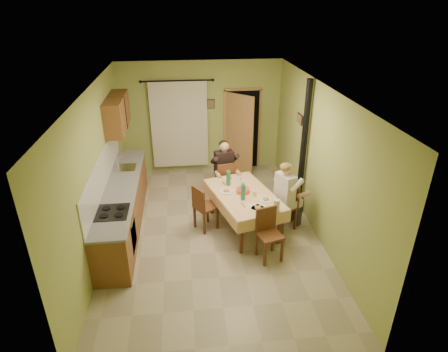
{
  "coord_description": "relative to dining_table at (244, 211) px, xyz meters",
  "views": [
    {
      "loc": [
        -0.46,
        -6.11,
        4.19
      ],
      "look_at": [
        0.25,
        0.1,
        1.15
      ],
      "focal_mm": 30.0,
      "sensor_mm": 36.0,
      "label": 1
    }
  ],
  "objects": [
    {
      "name": "floor",
      "position": [
        -0.63,
        -0.09,
        -0.38
      ],
      "size": [
        4.0,
        6.0,
        0.01
      ],
      "primitive_type": "cube",
      "color": "tan",
      "rests_on": "ground"
    },
    {
      "name": "room_shell",
      "position": [
        -0.63,
        -0.09,
        1.44
      ],
      "size": [
        4.04,
        6.04,
        2.82
      ],
      "color": "#A6B45C",
      "rests_on": "ground"
    },
    {
      "name": "kitchen_run",
      "position": [
        -2.34,
        0.31,
        0.1
      ],
      "size": [
        0.64,
        3.64,
        1.56
      ],
      "color": "brown",
      "rests_on": "ground"
    },
    {
      "name": "upper_cabinets",
      "position": [
        -2.45,
        1.61,
        1.57
      ],
      "size": [
        0.35,
        1.4,
        0.7
      ],
      "primitive_type": "cube",
      "color": "brown",
      "rests_on": "room_shell"
    },
    {
      "name": "curtain",
      "position": [
        -1.18,
        2.81,
        0.88
      ],
      "size": [
        1.7,
        0.07,
        2.22
      ],
      "color": "black",
      "rests_on": "ground"
    },
    {
      "name": "doorway",
      "position": [
        0.36,
        2.74,
        0.67
      ],
      "size": [
        0.96,
        0.62,
        2.15
      ],
      "color": "black",
      "rests_on": "ground"
    },
    {
      "name": "dining_table",
      "position": [
        0.0,
        0.0,
        0.0
      ],
      "size": [
        1.48,
        1.96,
        0.76
      ],
      "rotation": [
        0.0,
        0.0,
        0.27
      ],
      "color": "#E4B57A",
      "rests_on": "ground"
    },
    {
      "name": "tableware",
      "position": [
        0.04,
        -0.11,
        0.45
      ],
      "size": [
        0.96,
        1.52,
        0.33
      ],
      "color": "white",
      "rests_on": "dining_table"
    },
    {
      "name": "chair_far",
      "position": [
        -0.25,
        1.09,
        -0.09
      ],
      "size": [
        0.5,
        0.5,
        0.98
      ],
      "rotation": [
        0.0,
        0.0,
        0.2
      ],
      "color": "#5D3119",
      "rests_on": "ground"
    },
    {
      "name": "chair_near",
      "position": [
        0.29,
        -1.0,
        -0.09
      ],
      "size": [
        0.47,
        0.47,
        0.94
      ],
      "rotation": [
        0.0,
        0.0,
        3.41
      ],
      "color": "#5D3119",
      "rests_on": "ground"
    },
    {
      "name": "chair_right",
      "position": [
        0.8,
        -0.1,
        -0.09
      ],
      "size": [
        0.5,
        0.5,
        0.93
      ],
      "rotation": [
        0.0,
        0.0,
        1.99
      ],
      "color": "#5D3119",
      "rests_on": "ground"
    },
    {
      "name": "chair_left",
      "position": [
        -0.75,
        0.05,
        -0.09
      ],
      "size": [
        0.52,
        0.52,
        0.93
      ],
      "rotation": [
        0.0,
        0.0,
        -1.0
      ],
      "color": "#5D3119",
      "rests_on": "ground"
    },
    {
      "name": "man_far",
      "position": [
        -0.25,
        1.1,
        0.5
      ],
      "size": [
        0.63,
        0.53,
        1.39
      ],
      "rotation": [
        0.0,
        0.0,
        0.2
      ],
      "color": "black",
      "rests_on": "chair_far"
    },
    {
      "name": "man_right",
      "position": [
        0.79,
        -0.11,
        0.5
      ],
      "size": [
        0.6,
        0.65,
        1.39
      ],
      "rotation": [
        0.0,
        0.0,
        1.99
      ],
      "color": "beige",
      "rests_on": "chair_right"
    },
    {
      "name": "stove_flue",
      "position": [
        1.27,
        0.51,
        0.64
      ],
      "size": [
        0.24,
        0.24,
        2.8
      ],
      "color": "black",
      "rests_on": "ground"
    },
    {
      "name": "picture_back",
      "position": [
        -0.38,
        2.88,
        1.37
      ],
      "size": [
        0.19,
        0.03,
        0.23
      ],
      "primitive_type": "cube",
      "color": "black",
      "rests_on": "room_shell"
    },
    {
      "name": "picture_right",
      "position": [
        1.34,
        1.11,
        1.47
      ],
      "size": [
        0.03,
        0.31,
        0.21
      ],
      "primitive_type": "cube",
      "color": "brown",
      "rests_on": "room_shell"
    }
  ]
}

